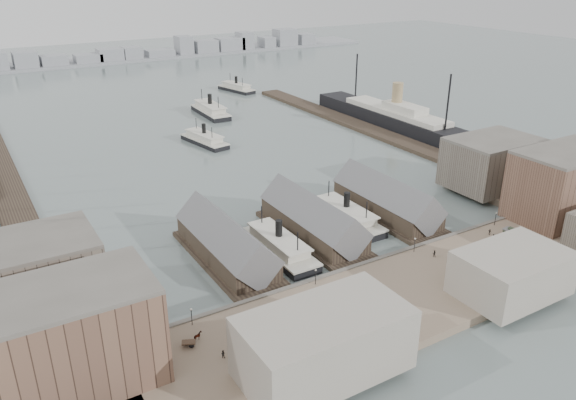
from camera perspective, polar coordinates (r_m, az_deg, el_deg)
ground at (r=143.06m, az=6.25°, el=-6.28°), size 900.00×900.00×0.00m
quay at (r=129.64m, az=11.65°, el=-9.54°), size 180.00×30.00×2.00m
seawall at (r=138.97m, az=7.57°, el=-6.75°), size 180.00×1.20×2.30m
west_wharf at (r=209.95m, az=-26.72°, el=1.37°), size 10.00×220.00×1.60m
east_wharf at (r=253.39m, az=8.19°, el=7.11°), size 10.00×180.00×1.60m
ferry_shed_west at (r=141.75m, az=-6.29°, el=-4.44°), size 14.00×42.00×12.60m
ferry_shed_center at (r=153.06m, az=2.54°, el=-2.13°), size 14.00×42.00×12.60m
ferry_shed_east at (r=167.68m, az=9.97°, el=-0.13°), size 14.00×42.00×12.60m
warehouse_west_front at (r=104.58m, az=-22.07°, el=-13.18°), size 32.00×18.00×18.00m
warehouse_west_back at (r=131.28m, az=-24.35°, el=-6.80°), size 26.00×20.00×14.00m
warehouse_east_front at (r=176.96m, az=26.24°, el=1.39°), size 30.00×18.00×19.00m
warehouse_east_back at (r=193.66m, az=19.96°, el=3.55°), size 28.00×20.00×15.00m
street_bldg_center at (r=133.31m, az=21.79°, el=-6.87°), size 24.00×16.00×10.00m
street_bldg_west at (r=102.14m, az=3.66°, el=-14.29°), size 30.00×16.00×12.00m
lamp_post_far_w at (r=116.56m, az=-9.79°, el=-11.30°), size 0.44×0.44×3.92m
lamp_post_near_w at (r=128.12m, az=2.82°, el=-7.50°), size 0.44×0.44×3.92m
lamp_post_near_e at (r=145.06m, az=12.76°, el=-4.20°), size 0.44×0.44×3.92m
lamp_post_far_e at (r=165.75m, az=20.36°, el=-1.56°), size 0.44×0.44×3.92m
far_shore at (r=443.55m, az=-21.56°, el=13.08°), size 500.00×40.00×15.72m
ferry_docked_west at (r=144.96m, az=-0.93°, el=-4.65°), size 8.45×28.16×10.06m
ferry_docked_east at (r=162.54m, az=5.93°, el=-1.56°), size 8.38×27.92×9.97m
ferry_open_near at (r=234.98m, az=-8.48°, el=6.15°), size 12.08×26.48×9.11m
ferry_open_mid at (r=280.13m, az=-7.89°, el=9.06°), size 10.10×31.06×11.01m
ferry_open_far at (r=331.88m, az=-5.26°, el=11.31°), size 13.37×26.48×9.07m
ocean_steamer at (r=260.05m, az=10.90°, el=8.16°), size 13.93×101.79×20.36m
tram at (r=157.04m, az=22.53°, el=-3.70°), size 3.56×9.67×3.36m
horse_cart_left at (r=113.12m, az=-9.35°, el=-13.62°), size 4.86×3.25×1.73m
horse_cart_center at (r=121.96m, az=6.43°, el=-10.44°), size 4.99×2.01×1.62m
horse_cart_right at (r=134.45m, az=17.74°, el=-8.04°), size 4.72×1.96×1.66m
pedestrian_0 at (r=108.61m, az=-12.40°, el=-15.67°), size 0.72×0.79×1.77m
pedestrian_1 at (r=108.58m, az=-6.63°, el=-15.27°), size 1.01×0.98×1.64m
pedestrian_2 at (r=124.64m, az=3.21°, el=-9.51°), size 1.15×0.84×1.60m
pedestrian_3 at (r=119.58m, az=7.42°, el=-11.25°), size 0.43×0.97×1.63m
pedestrian_4 at (r=124.95m, az=8.13°, el=-9.58°), size 0.72×0.98×1.82m
pedestrian_5 at (r=137.49m, az=16.40°, el=-7.12°), size 0.75×0.67×1.68m
pedestrian_6 at (r=144.77m, az=14.63°, el=-5.28°), size 1.07×1.06×1.74m
pedestrian_7 at (r=146.29m, az=19.85°, el=-5.67°), size 1.04×1.26×1.70m
pedestrian_8 at (r=160.49m, az=19.81°, el=-3.05°), size 0.58×1.00×1.60m
pedestrian_10 at (r=157.46m, az=20.12°, el=-3.58°), size 0.77×0.80×1.78m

